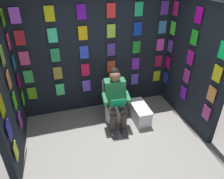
% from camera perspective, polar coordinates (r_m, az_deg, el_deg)
% --- Properties ---
extents(ground_plane, '(30.00, 30.00, 0.00)m').
position_cam_1_polar(ground_plane, '(3.63, 3.55, -19.51)').
color(ground_plane, gray).
extents(display_wall_back, '(3.28, 0.14, 2.34)m').
position_cam_1_polar(display_wall_back, '(4.40, -4.05, 8.82)').
color(display_wall_back, black).
rests_on(display_wall_back, ground).
extents(display_wall_left, '(0.14, 1.77, 2.34)m').
position_cam_1_polar(display_wall_left, '(4.28, 21.08, 6.19)').
color(display_wall_left, black).
rests_on(display_wall_left, ground).
extents(display_wall_right, '(0.14, 1.77, 2.34)m').
position_cam_1_polar(display_wall_right, '(3.55, -27.02, -0.10)').
color(display_wall_right, black).
rests_on(display_wall_right, ground).
extents(toilet, '(0.43, 0.57, 0.77)m').
position_cam_1_polar(toilet, '(4.35, 0.33, -3.97)').
color(toilet, white).
rests_on(toilet, ground).
extents(person_reading, '(0.55, 0.71, 1.19)m').
position_cam_1_polar(person_reading, '(4.02, 1.02, -2.50)').
color(person_reading, '#286B42').
rests_on(person_reading, ground).
extents(comic_longbox_near, '(0.31, 0.66, 0.34)m').
position_cam_1_polar(comic_longbox_near, '(4.41, 7.58, -6.25)').
color(comic_longbox_near, silver).
rests_on(comic_longbox_near, ground).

